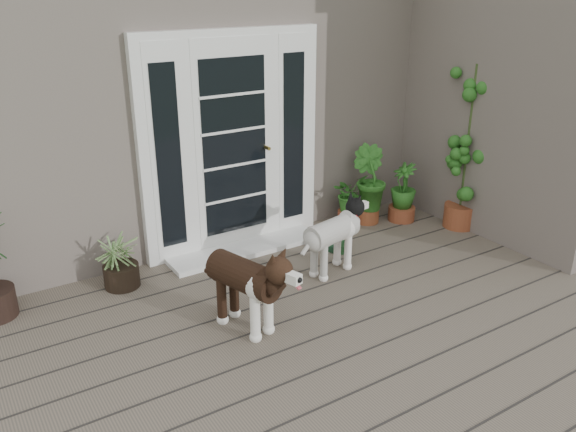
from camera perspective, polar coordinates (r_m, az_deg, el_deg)
deck at (r=4.69m, az=10.18°, el=-12.32°), size 6.20×4.60×0.12m
house_main at (r=7.62m, az=-11.46°, el=13.11°), size 7.40×4.00×3.10m
house_wing at (r=6.92m, az=23.07°, el=10.95°), size 1.60×2.40×3.10m
door_unit at (r=5.77m, az=-5.42°, el=7.05°), size 1.90×0.14×2.15m
door_step at (r=5.97m, az=-4.17°, el=-3.15°), size 1.60×0.40×0.05m
brindle_dog at (r=4.56m, az=-4.24°, el=-7.19°), size 0.56×0.88×0.68m
white_dog at (r=5.42m, az=4.27°, el=-2.60°), size 0.78×0.46×0.61m
spider_plant at (r=5.39m, az=-16.06°, el=-3.94°), size 0.65×0.65×0.56m
herb_a at (r=6.55m, az=5.93°, el=1.19°), size 0.47×0.47×0.48m
herb_b at (r=6.60m, az=7.79°, el=2.09°), size 0.52×0.52×0.66m
herb_c at (r=6.74m, az=11.08°, el=1.72°), size 0.35×0.35×0.53m
sapling at (r=6.52m, az=17.07°, el=6.49°), size 0.68×0.68×1.84m
clog_left at (r=5.98m, az=3.85°, el=-2.94°), size 0.22×0.29×0.08m
clog_right at (r=6.00m, az=5.03°, el=-2.82°), size 0.30×0.33×0.09m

